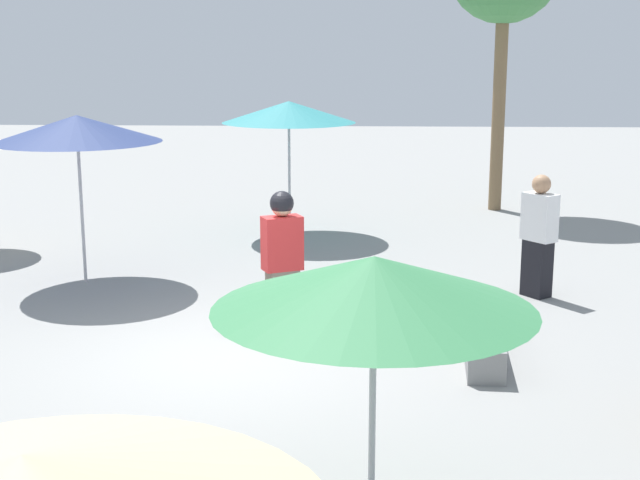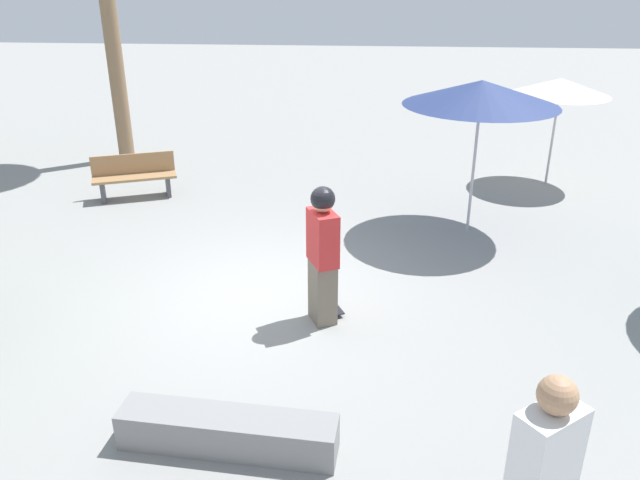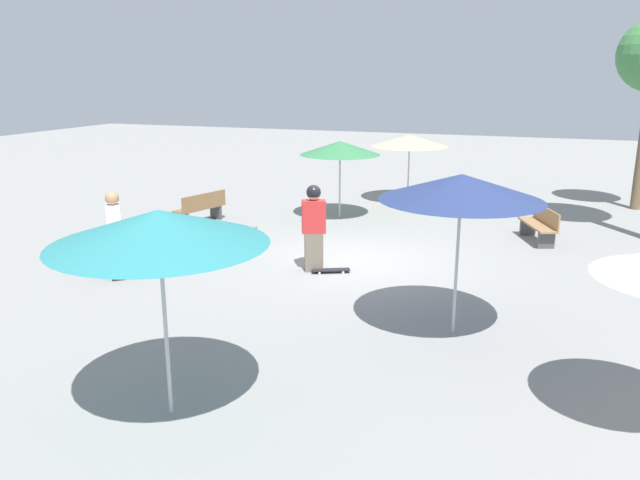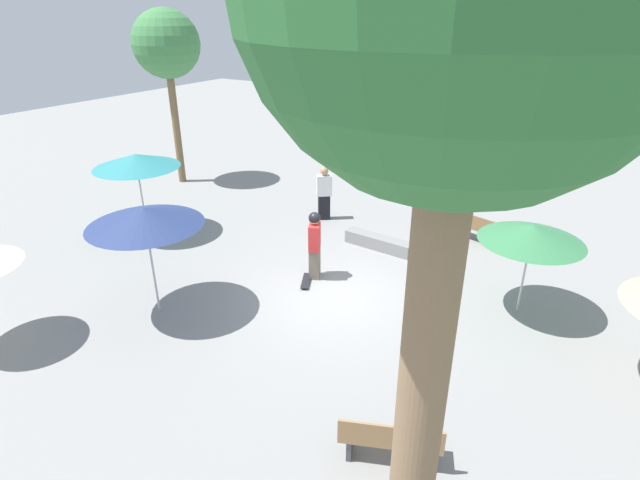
% 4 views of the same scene
% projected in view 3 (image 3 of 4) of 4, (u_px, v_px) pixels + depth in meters
% --- Properties ---
extents(ground_plane, '(60.00, 60.00, 0.00)m').
position_uv_depth(ground_plane, '(353.00, 261.00, 13.84)').
color(ground_plane, gray).
extents(skater_main, '(0.55, 0.45, 1.83)m').
position_uv_depth(skater_main, '(314.00, 225.00, 12.95)').
color(skater_main, '#726656').
rests_on(skater_main, ground_plane).
extents(skateboard, '(0.81, 0.53, 0.07)m').
position_uv_depth(skateboard, '(331.00, 270.00, 13.04)').
color(skateboard, black).
rests_on(skateboard, ground_plane).
extents(concrete_ledge, '(0.57, 2.12, 0.38)m').
position_uv_depth(concrete_ledge, '(228.00, 243.00, 14.60)').
color(concrete_ledge, gray).
rests_on(concrete_ledge, ground_plane).
extents(bench_near, '(0.86, 1.66, 0.85)m').
position_uv_depth(bench_near, '(201.00, 208.00, 17.23)').
color(bench_near, '#47474C').
rests_on(bench_near, ground_plane).
extents(bench_far, '(1.00, 1.65, 0.85)m').
position_uv_depth(bench_far, '(540.00, 225.00, 15.34)').
color(bench_far, '#47474C').
rests_on(bench_far, ground_plane).
extents(shade_umbrella_green, '(2.28, 2.28, 2.20)m').
position_uv_depth(shade_umbrella_green, '(340.00, 148.00, 17.50)').
color(shade_umbrella_green, '#B7B7BC').
rests_on(shade_umbrella_green, ground_plane).
extents(shade_umbrella_tan, '(2.45, 2.45, 2.15)m').
position_uv_depth(shade_umbrella_tan, '(410.00, 141.00, 19.77)').
color(shade_umbrella_tan, '#B7B7BC').
rests_on(shade_umbrella_tan, ground_plane).
extents(shade_umbrella_teal, '(2.53, 2.53, 2.56)m').
position_uv_depth(shade_umbrella_teal, '(159.00, 227.00, 7.06)').
color(shade_umbrella_teal, '#B7B7BC').
rests_on(shade_umbrella_teal, ground_plane).
extents(shade_umbrella_navy, '(2.52, 2.52, 2.58)m').
position_uv_depth(shade_umbrella_navy, '(461.00, 187.00, 9.43)').
color(shade_umbrella_navy, '#B7B7BC').
rests_on(shade_umbrella_navy, ground_plane).
extents(bystander_watching, '(0.51, 0.55, 1.79)m').
position_uv_depth(bystander_watching, '(115.00, 235.00, 12.49)').
color(bystander_watching, black).
rests_on(bystander_watching, ground_plane).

